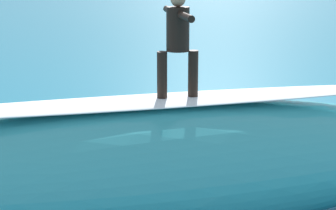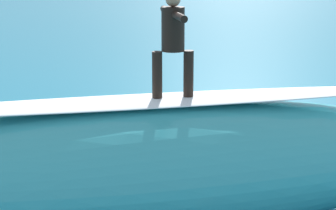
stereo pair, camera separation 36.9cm
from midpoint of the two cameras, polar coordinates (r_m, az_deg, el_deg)
The scene contains 8 objects.
ground_plane at distance 11.71m, azimuth 0.44°, elevation -5.98°, with size 120.00×120.00×0.00m, color teal.
wave_crest at distance 8.92m, azimuth -1.29°, elevation -6.00°, with size 9.90×2.50×1.95m, color teal.
wave_foam_lip at distance 8.62m, azimuth -1.33°, elevation 0.34°, with size 8.42×0.87×0.08m, color white.
surfboard_riding at distance 8.72m, azimuth 1.67°, elevation 0.45°, with size 2.26×0.54×0.07m, color #33B2D1.
surfer_riding at distance 8.54m, azimuth 1.72°, elevation 6.41°, with size 0.60×1.44×1.51m.
surfboard_paddling at distance 12.93m, azimuth 0.51°, elevation -3.82°, with size 1.90×0.52×0.07m, color yellow.
surfer_paddling at distance 12.87m, azimuth -0.02°, elevation -3.17°, with size 1.58×0.30×0.28m.
foam_patch_near at distance 12.02m, azimuth 10.03°, elevation -5.33°, with size 0.55×0.41×0.14m, color white.
Camera 2 is at (0.97, 10.93, 4.10)m, focal length 64.71 mm.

